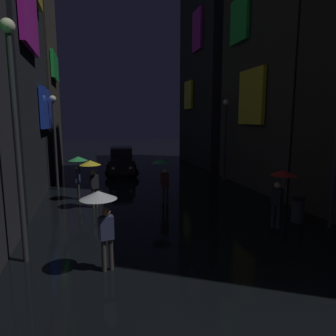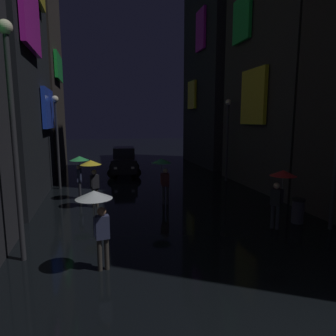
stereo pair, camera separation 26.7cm
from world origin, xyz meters
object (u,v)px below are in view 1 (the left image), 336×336
Objects in this scene: pedestrian_midstreet_centre_red at (281,182)px; pedestrian_foreground_left_yellow at (92,171)px; pedestrian_far_right_green at (162,168)px; trash_bin at (298,210)px; pedestrian_midstreet_left_green at (78,166)px; car_distant at (121,161)px; streetlamp_left_near at (15,119)px; pedestrian_foreground_right_clear at (101,209)px; streetlamp_left_far at (55,131)px; streetlamp_right_far at (225,130)px.

pedestrian_midstreet_centre_red and pedestrian_foreground_left_yellow have the same top height.
pedestrian_far_right_green is 2.28× the size of trash_bin.
pedestrian_far_right_green is 1.00× the size of pedestrian_midstreet_left_green.
pedestrian_midstreet_centre_red is at bearing -70.88° from car_distant.
pedestrian_midstreet_left_green is 6.78m from streetlamp_left_near.
trash_bin is at bearing -33.96° from pedestrian_midstreet_left_green.
streetlamp_left_near is at bearing -137.73° from pedestrian_far_right_green.
pedestrian_far_right_green is 1.00× the size of pedestrian_foreground_left_yellow.
pedestrian_foreground_left_yellow is (-3.09, 0.22, 0.00)m from pedestrian_far_right_green.
pedestrian_foreground_right_clear is (-6.20, -1.59, 0.00)m from pedestrian_midstreet_centre_red.
streetlamp_left_far reaches higher than car_distant.
pedestrian_foreground_right_clear is 1.00× the size of pedestrian_foreground_left_yellow.
pedestrian_midstreet_centre_red is 2.28× the size of trash_bin.
trash_bin is (8.06, -5.43, -1.20)m from pedestrian_midstreet_left_green.
pedestrian_foreground_right_clear is 5.83m from pedestrian_foreground_left_yellow.
car_distant is (-0.98, 8.26, -0.74)m from pedestrian_far_right_green.
streetlamp_left_far is at bearing 90.00° from streetlamp_left_near.
streetlamp_left_far is at bearing -136.06° from car_distant.
pedestrian_midstreet_centre_red is at bearing -158.71° from trash_bin.
pedestrian_midstreet_left_green is at bearing 139.98° from pedestrian_midstreet_centre_red.
streetlamp_left_near is (-3.95, -12.75, 2.91)m from car_distant.
streetlamp_left_near is (-8.21, -0.45, 2.17)m from pedestrian_midstreet_centre_red.
streetlamp_left_far is at bearing 134.06° from pedestrian_midstreet_centre_red.
streetlamp_right_far reaches higher than pedestrian_far_right_green.
streetlamp_right_far is at bearing 15.85° from pedestrian_midstreet_left_green.
pedestrian_foreground_right_clear is at bearing -88.32° from pedestrian_foreground_left_yellow.
streetlamp_left_near is 1.23× the size of streetlamp_right_far.
pedestrian_midstreet_centre_red is 8.50m from streetlamp_left_near.
pedestrian_foreground_left_yellow is at bearing -104.67° from car_distant.
pedestrian_far_right_green and pedestrian_midstreet_left_green have the same top height.
car_distant is at bearing 43.94° from streetlamp_left_far.
pedestrian_midstreet_centre_red is 7.65m from pedestrian_foreground_left_yellow.
pedestrian_midstreet_centre_red is at bearing 3.17° from streetlamp_left_near.
streetlamp_left_near reaches higher than car_distant.
pedestrian_far_right_green is at bearing -42.12° from streetlamp_left_far.
car_distant is (-4.26, 12.29, -0.74)m from pedestrian_midstreet_centre_red.
pedestrian_foreground_left_yellow reaches higher than car_distant.
streetlamp_left_far is (-1.84, 4.24, 1.56)m from pedestrian_foreground_left_yellow.
streetlamp_right_far is (8.16, 4.10, 1.54)m from pedestrian_foreground_left_yellow.
car_distant is (2.71, 6.44, -0.74)m from pedestrian_midstreet_left_green.
pedestrian_foreground_left_yellow is 9.26m from streetlamp_right_far.
streetlamp_right_far reaches higher than pedestrian_midstreet_left_green.
streetlamp_left_far is at bearing 179.17° from streetlamp_right_far.
pedestrian_foreground_left_yellow is at bearing 91.68° from pedestrian_foreground_right_clear.
trash_bin is at bearing -39.49° from pedestrian_far_right_green.
streetlamp_left_near reaches higher than streetlamp_left_far.
streetlamp_right_far reaches higher than pedestrian_midstreet_centre_red.
streetlamp_right_far is at bearing -33.15° from car_distant.
pedestrian_foreground_right_clear is 1.00× the size of pedestrian_midstreet_left_green.
streetlamp_left_far is (-10.00, 0.15, 0.02)m from streetlamp_right_far.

